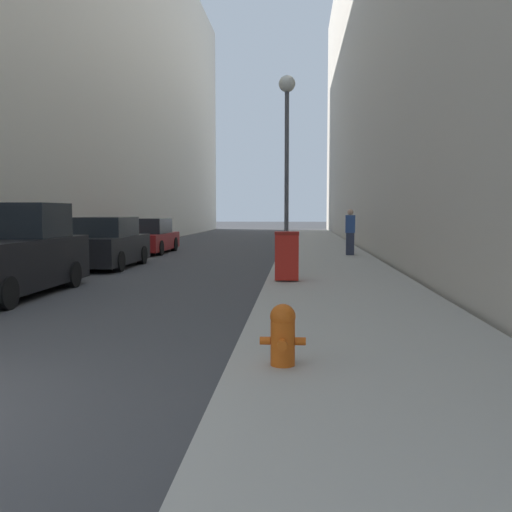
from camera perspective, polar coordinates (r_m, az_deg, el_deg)
The scene contains 10 objects.
sidewalk_right at distance 22.38m, azimuth 6.90°, elevation -0.14°, with size 3.69×60.00×0.14m.
building_left_glass at distance 34.67m, azimuth -22.15°, elevation 18.01°, with size 12.00×60.00×20.32m.
building_right_stone at distance 32.69m, azimuth 21.25°, elevation 19.06°, with size 12.00×60.00×20.51m.
fire_hydrant at distance 6.41m, azimuth 2.69°, elevation -7.73°, with size 0.51×0.40×0.69m.
trash_bin at distance 14.16m, azimuth 3.12°, elevation 0.05°, with size 0.60×0.62×1.22m.
lamppost at distance 17.70m, azimuth 3.10°, elevation 12.16°, with size 0.50×0.50×5.81m.
pickup_truck at distance 13.72m, azimuth -24.06°, elevation -0.05°, with size 2.22×5.16×2.05m.
parked_sedan_near at distance 19.53m, azimuth -14.78°, elevation 1.13°, with size 1.92×4.37×1.67m.
parked_sedan_far at distance 25.92m, azimuth -10.58°, elevation 1.86°, with size 1.81×4.66×1.55m.
pedestrian_on_sidewalk at distance 22.79m, azimuth 9.40°, elevation 2.38°, with size 0.37×0.24×1.81m.
Camera 1 is at (4.31, -4.29, 1.85)m, focal length 40.00 mm.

